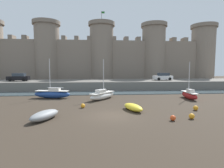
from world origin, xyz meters
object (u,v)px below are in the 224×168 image
Objects in this scene: mooring_buoy_near_channel at (173,118)px; car_quay_centre_east at (19,77)px; mooring_buoy_off_centre at (192,116)px; sailboat_foreground_right at (52,94)px; sailboat_near_channel_right at (102,95)px; mooring_buoy_near_shore at (83,106)px; car_quay_west at (163,77)px; rowboat_foreground_centre at (133,107)px; sailboat_foreground_left at (189,95)px; mooring_buoy_mid_mud at (196,108)px; rowboat_midflat_right at (45,115)px.

car_quay_centre_east reaches higher than mooring_buoy_near_channel.
mooring_buoy_off_centre is 33.43m from car_quay_centre_east.
sailboat_foreground_right reaches higher than car_quay_centre_east.
sailboat_near_channel_right is 21.06m from car_quay_centre_east.
mooring_buoy_near_shore is 9.60m from mooring_buoy_near_channel.
car_quay_centre_east is (-14.47, 17.84, 2.32)m from mooring_buoy_near_shore.
mooring_buoy_near_channel is 25.11m from car_quay_west.
rowboat_foreground_centre is at bearing -17.48° from mooring_buoy_near_shore.
mooring_buoy_off_centre is 24.22m from car_quay_west.
rowboat_foreground_centre is 6.77× the size of mooring_buoy_near_shore.
sailboat_foreground_left is at bearing -95.11° from car_quay_west.
sailboat_foreground_right is at bearing 151.97° from mooring_buoy_mid_mud.
mooring_buoy_near_channel is 0.11× the size of car_quay_centre_east.
sailboat_foreground_left is 11.01× the size of mooring_buoy_near_shore.
mooring_buoy_mid_mud is at bearing 8.37° from rowboat_midflat_right.
car_quay_centre_east is at bearing 129.05° from mooring_buoy_near_shore.
sailboat_foreground_right reaches higher than car_quay_west.
rowboat_foreground_centre is 0.57× the size of sailboat_foreground_right.
car_quay_centre_east is (-29.29, 13.17, 1.98)m from sailboat_foreground_left.
mooring_buoy_off_centre is 0.11× the size of car_quay_centre_east.
sailboat_foreground_left is at bearing 66.31° from mooring_buoy_mid_mud.
sailboat_foreground_left reaches higher than mooring_buoy_near_channel.
mooring_buoy_mid_mud reaches higher than mooring_buoy_near_channel.
car_quay_centre_east reaches higher than mooring_buoy_mid_mud.
mooring_buoy_near_shore is 24.37m from car_quay_west.
sailboat_near_channel_right is (5.18, 9.56, 0.17)m from rowboat_midflat_right.
rowboat_midflat_right is at bearing -62.31° from car_quay_centre_east.
car_quay_centre_east and car_quay_west have the same top height.
mooring_buoy_near_channel is (2.61, -3.77, -0.14)m from rowboat_foreground_centre.
sailboat_foreground_right is at bearing 173.67° from sailboat_foreground_left.
mooring_buoy_near_shore is at bearing -162.52° from sailboat_foreground_left.
mooring_buoy_near_channel is (12.94, -12.31, -0.42)m from sailboat_foreground_right.
mooring_buoy_near_channel is at bearing -55.29° from rowboat_foreground_centre.
mooring_buoy_near_channel is (-6.91, -10.10, -0.35)m from sailboat_foreground_left.
sailboat_foreground_right is 19.12m from mooring_buoy_mid_mud.
rowboat_midflat_right is 7.00× the size of mooring_buoy_off_centre.
sailboat_near_channel_right reaches higher than mooring_buoy_near_channel.
mooring_buoy_mid_mud is 1.08× the size of mooring_buoy_near_channel.
car_quay_west is (18.90, 22.49, 2.15)m from rowboat_midflat_right.
rowboat_foreground_centre is 22.70m from car_quay_west.
sailboat_near_channel_right is at bearing 61.54° from rowboat_midflat_right.
rowboat_midflat_right is 0.59× the size of sailboat_near_channel_right.
mooring_buoy_off_centre is at bearing -3.57° from rowboat_midflat_right.
mooring_buoy_near_shore is (-2.32, -5.29, -0.34)m from sailboat_near_channel_right.
rowboat_foreground_centre is 6.55× the size of mooring_buoy_mid_mud.
rowboat_midflat_right reaches higher than mooring_buoy_off_centre.
sailboat_foreground_right is 19.01m from mooring_buoy_off_centre.
rowboat_foreground_centre is at bearing 124.71° from mooring_buoy_near_channel.
sailboat_foreground_right is at bearing 167.84° from sailboat_near_channel_right.
sailboat_foreground_left is 1.27× the size of car_quay_centre_east.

